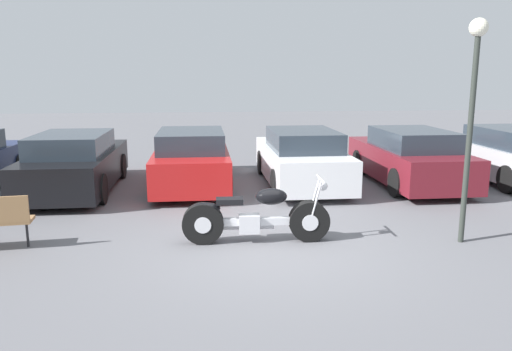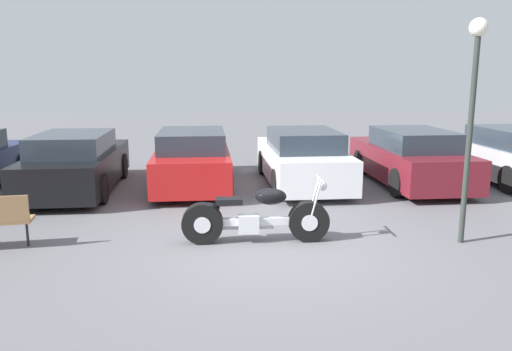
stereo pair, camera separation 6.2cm
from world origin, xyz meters
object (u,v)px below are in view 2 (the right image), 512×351
Objects in this scene: parked_car_black at (76,163)px; parked_car_white at (302,159)px; parked_car_red at (193,159)px; lamp_post at (473,90)px; motorcycle at (254,217)px; parked_car_silver at (510,156)px; parked_car_maroon at (410,158)px.

parked_car_white is (5.46, 0.16, 0.00)m from parked_car_black.
parked_car_red is 1.00× the size of parked_car_white.
lamp_post is at bearing -31.82° from parked_car_black.
parked_car_black is 1.00× the size of parked_car_red.
motorcycle is 4.60m from parked_car_white.
parked_car_silver is at bearing 0.20° from parked_car_black.
parked_car_maroon is 4.92m from lamp_post.
parked_car_black is at bearing -179.80° from parked_car_silver.
parked_car_black is 1.00× the size of parked_car_white.
motorcycle is at bearing -136.64° from parked_car_maroon.
lamp_post is (3.41, -0.36, 2.08)m from motorcycle.
parked_car_red is 1.00× the size of parked_car_silver.
parked_car_maroon and parked_car_silver have the same top height.
parked_car_black is 8.19m from parked_car_maroon.
parked_car_silver is (7.09, 4.18, 0.24)m from motorcycle.
motorcycle is 4.60m from parked_car_red.
parked_car_black is at bearing 148.18° from lamp_post.
lamp_post reaches higher than parked_car_maroon.
parked_car_silver is (2.73, 0.07, 0.00)m from parked_car_maroon.
parked_car_maroon is at bearing -3.92° from parked_car_white.
motorcycle is 4.01m from lamp_post.
parked_car_black and parked_car_silver have the same top height.
parked_car_black and parked_car_red have the same top height.
parked_car_white is at bearing -3.37° from parked_car_red.
parked_car_red is 5.47m from parked_car_maroon.
motorcycle is 8.23m from parked_car_silver.
parked_car_red is at bearing 176.35° from parked_car_maroon.
parked_car_black reaches higher than motorcycle.
motorcycle is 0.54× the size of parked_car_white.
parked_car_black is 1.00× the size of parked_car_silver.
parked_car_black is 10.92m from parked_car_silver.
parked_car_black is 1.00× the size of parked_car_maroon.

